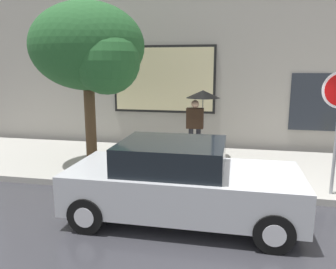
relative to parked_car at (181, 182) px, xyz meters
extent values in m
plane|color=#333338|center=(1.51, 0.14, -0.72)|extent=(60.00, 60.00, 0.00)
cube|color=#A3A099|center=(1.51, 3.14, -0.65)|extent=(20.00, 4.00, 0.15)
cube|color=#9E998E|center=(1.51, 5.64, 2.78)|extent=(20.00, 0.40, 7.00)
cube|color=black|center=(-1.49, 5.41, 1.65)|extent=(3.50, 0.06, 2.25)
cube|color=beige|center=(-1.49, 5.38, 1.65)|extent=(3.34, 0.03, 2.09)
cube|color=#262B33|center=(3.52, 5.42, 0.98)|extent=(1.80, 0.04, 1.80)
cube|color=#B7BABF|center=(0.04, 0.00, -0.10)|extent=(4.17, 1.82, 0.72)
cube|color=black|center=(-0.17, 0.00, 0.51)|extent=(1.88, 1.60, 0.49)
cylinder|color=black|center=(1.58, 0.84, -0.40)|extent=(0.64, 0.22, 0.64)
cylinder|color=silver|center=(1.58, 0.84, -0.40)|extent=(0.35, 0.24, 0.35)
cylinder|color=black|center=(1.58, -0.84, -0.40)|extent=(0.64, 0.22, 0.64)
cylinder|color=silver|center=(1.58, -0.84, -0.40)|extent=(0.35, 0.24, 0.35)
cylinder|color=black|center=(-1.49, 0.84, -0.40)|extent=(0.64, 0.22, 0.64)
cylinder|color=silver|center=(-1.49, 0.84, -0.40)|extent=(0.35, 0.24, 0.35)
cylinder|color=black|center=(-1.49, -0.84, -0.40)|extent=(0.64, 0.22, 0.64)
cylinder|color=silver|center=(-1.49, -0.84, -0.40)|extent=(0.35, 0.24, 0.35)
cylinder|color=black|center=(-0.34, 3.92, -0.14)|extent=(0.14, 0.14, 0.85)
cylinder|color=black|center=(-0.12, 3.92, -0.14)|extent=(0.14, 0.14, 0.85)
cube|color=black|center=(-0.23, 3.92, 0.58)|extent=(0.50, 0.22, 0.61)
sphere|color=tan|center=(-0.23, 3.92, 1.00)|extent=(0.23, 0.23, 0.23)
cylinder|color=#4C4C51|center=(-0.01, 3.92, 0.83)|extent=(0.02, 0.02, 0.90)
cone|color=black|center=(-0.01, 3.92, 1.30)|extent=(0.98, 0.98, 0.22)
cylinder|color=#4C3823|center=(-2.89, 2.51, 0.60)|extent=(0.29, 0.29, 2.34)
ellipsoid|color=#235628|center=(-2.89, 2.51, 2.59)|extent=(3.00, 2.55, 2.25)
sphere|color=#235628|center=(-2.21, 2.13, 2.21)|extent=(1.65, 1.65, 1.65)
camera|label=1|loc=(0.93, -5.75, 2.09)|focal=35.68mm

